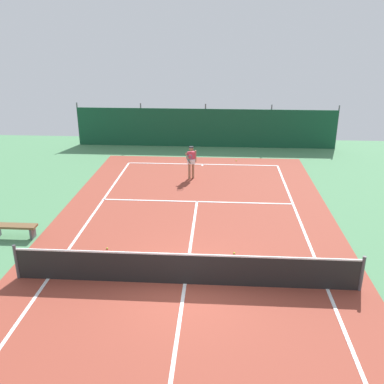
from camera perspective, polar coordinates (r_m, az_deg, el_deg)
ground_plane at (r=12.83m, az=-0.94°, el=-12.14°), size 36.00×36.00×0.00m
court_surface at (r=12.83m, az=-0.94°, el=-12.12°), size 11.02×26.60×0.01m
tennis_net at (r=12.56m, az=-0.96°, el=-10.18°), size 10.12×0.10×1.10m
back_fence at (r=27.72m, az=1.80°, el=7.66°), size 16.30×0.98×2.70m
tennis_player at (r=21.13m, az=-0.11°, el=4.28°), size 0.56×0.83×1.64m
tennis_ball_near_player at (r=14.41m, az=5.64°, el=-8.10°), size 0.07×0.07×0.07m
tennis_ball_midcourt at (r=14.91m, az=-11.23°, el=-7.39°), size 0.07×0.07×0.07m
tennis_ball_by_sideline at (r=24.41m, az=5.91°, el=4.19°), size 0.07×0.07×0.07m
parked_car at (r=29.91m, az=5.56°, el=8.89°), size 2.07×4.23×1.68m
courtside_bench at (r=16.53m, az=-22.59°, el=-4.44°), size 1.60×0.40×0.49m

